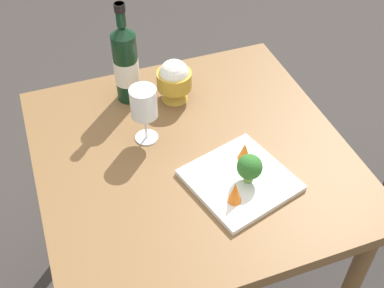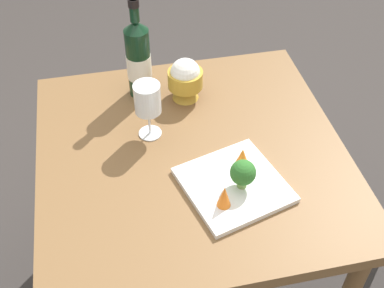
% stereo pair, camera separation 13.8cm
% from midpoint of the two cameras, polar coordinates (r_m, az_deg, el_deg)
% --- Properties ---
extents(ground_plane, '(8.00, 8.00, 0.00)m').
position_cam_midpoint_polar(ground_plane, '(2.00, 2.05, -16.15)').
color(ground_plane, '#383330').
extents(dining_table, '(0.87, 0.87, 0.75)m').
position_cam_midpoint_polar(dining_table, '(1.47, 2.69, -3.48)').
color(dining_table, brown).
rests_on(dining_table, ground_plane).
extents(wine_bottle, '(0.08, 0.08, 0.33)m').
position_cam_midpoint_polar(wine_bottle, '(1.53, -3.63, 9.74)').
color(wine_bottle, black).
rests_on(wine_bottle, dining_table).
extents(wine_glass, '(0.08, 0.08, 0.18)m').
position_cam_midpoint_polar(wine_glass, '(1.37, -2.31, 5.00)').
color(wine_glass, white).
rests_on(wine_glass, dining_table).
extents(rice_bowl, '(0.11, 0.11, 0.14)m').
position_cam_midpoint_polar(rice_bowl, '(1.54, 1.80, 7.48)').
color(rice_bowl, gold).
rests_on(rice_bowl, dining_table).
extents(serving_plate, '(0.31, 0.31, 0.02)m').
position_cam_midpoint_polar(serving_plate, '(1.32, 7.87, -4.88)').
color(serving_plate, white).
rests_on(serving_plate, dining_table).
extents(broccoli_floret, '(0.07, 0.07, 0.09)m').
position_cam_midpoint_polar(broccoli_floret, '(1.27, 9.04, -3.51)').
color(broccoli_floret, '#729E4C').
rests_on(broccoli_floret, serving_plate).
extents(carrot_garnish_left, '(0.04, 0.04, 0.05)m').
position_cam_midpoint_polar(carrot_garnish_left, '(1.34, 8.80, -1.56)').
color(carrot_garnish_left, orange).
rests_on(carrot_garnish_left, serving_plate).
extents(carrot_garnish_right, '(0.04, 0.04, 0.07)m').
position_cam_midpoint_polar(carrot_garnish_right, '(1.24, 6.97, -6.21)').
color(carrot_garnish_right, orange).
rests_on(carrot_garnish_right, serving_plate).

